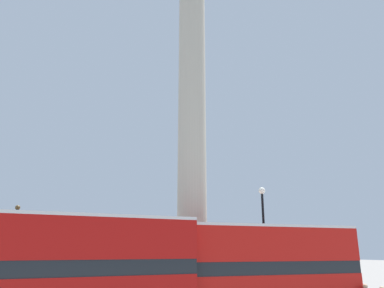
% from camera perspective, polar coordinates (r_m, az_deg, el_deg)
% --- Properties ---
extents(monument_column, '(5.31, 5.31, 24.73)m').
position_cam_1_polar(monument_column, '(22.92, 0.00, -0.95)').
color(monument_column, '#ADA593').
rests_on(monument_column, ground_plane).
extents(bus_a, '(11.04, 3.60, 4.20)m').
position_cam_1_polar(bus_a, '(17.59, 7.67, -18.23)').
color(bus_a, '#B7140F').
rests_on(bus_a, ground_plane).
extents(bus_b, '(10.60, 2.94, 4.35)m').
position_cam_1_polar(bus_b, '(14.78, -21.36, -17.51)').
color(bus_b, '#A80F0C').
rests_on(bus_b, ground_plane).
extents(equestrian_statue, '(3.84, 3.35, 5.56)m').
position_cam_1_polar(equestrian_statue, '(23.62, -26.14, -18.12)').
color(equestrian_statue, '#ADA593').
rests_on(equestrian_statue, ground_plane).
extents(street_lamp, '(0.39, 0.39, 6.67)m').
position_cam_1_polar(street_lamp, '(22.36, 10.99, -14.47)').
color(street_lamp, black).
rests_on(street_lamp, ground_plane).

